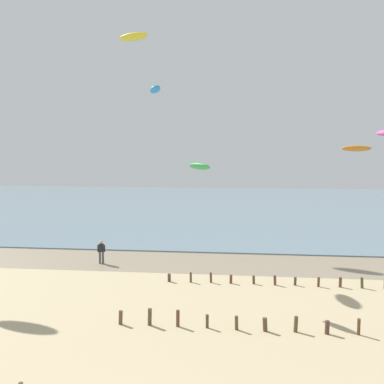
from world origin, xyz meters
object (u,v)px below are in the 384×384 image
(kite_aloft_3, at_px, (133,37))
(kite_aloft_1, at_px, (357,149))
(kite_aloft_0, at_px, (199,166))
(kite_aloft_4, at_px, (155,89))
(person_left_flank, at_px, (101,251))

(kite_aloft_3, bearing_deg, kite_aloft_1, 46.80)
(kite_aloft_0, distance_m, kite_aloft_4, 10.42)
(kite_aloft_3, height_order, kite_aloft_4, kite_aloft_3)
(person_left_flank, bearing_deg, kite_aloft_3, 93.16)
(kite_aloft_1, bearing_deg, kite_aloft_4, -132.00)
(person_left_flank, distance_m, kite_aloft_0, 11.70)
(person_left_flank, relative_size, kite_aloft_3, 0.49)
(person_left_flank, distance_m, kite_aloft_4, 12.68)
(kite_aloft_0, bearing_deg, person_left_flank, 12.91)
(person_left_flank, relative_size, kite_aloft_1, 0.51)
(kite_aloft_1, bearing_deg, kite_aloft_3, -156.90)
(kite_aloft_0, height_order, kite_aloft_4, kite_aloft_4)
(person_left_flank, bearing_deg, kite_aloft_4, 28.55)
(kite_aloft_1, distance_m, kite_aloft_3, 28.18)
(person_left_flank, bearing_deg, kite_aloft_1, 45.31)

